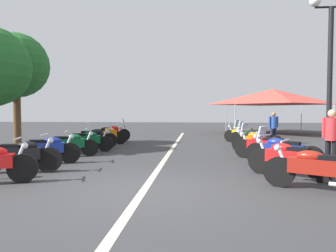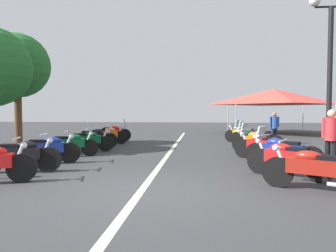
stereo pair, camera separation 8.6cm
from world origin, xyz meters
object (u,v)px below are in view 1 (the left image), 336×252
object	(u,v)px
bystander_0	(273,126)
roadside_tree_0	(16,66)
motorcycle_right_row_2	(282,151)
motorcycle_right_row_3	(264,146)
motorcycle_left_row_7	(111,133)
motorcycle_right_row_7	(243,134)
event_tent	(273,97)
bystander_1	(332,135)
motorcycle_left_row_1	(21,155)
motorcycle_left_row_3	(69,144)
motorcycle_left_row_6	(106,135)
motorcycle_right_row_5	(256,138)
motorcycle_right_row_4	(258,141)
motorcycle_left_row_2	(47,149)
motorcycle_left_row_5	(93,137)
motorcycle_right_row_6	(250,136)
motorcycle_right_row_1	(288,158)
motorcycle_left_row_4	(86,140)
street_lamp_twin_globe	(330,50)
motorcycle_right_row_0	(318,169)

from	to	relation	value
bystander_0	roadside_tree_0	size ratio (longest dim) A/B	0.31
motorcycle_right_row_2	roadside_tree_0	bearing A→B (deg)	9.87
motorcycle_right_row_3	bystander_0	xyz separation A→B (m)	(5.01, -1.50, 0.44)
motorcycle_left_row_7	motorcycle_right_row_3	world-z (taller)	motorcycle_left_row_7
motorcycle_right_row_7	event_tent	bearing A→B (deg)	-78.63
bystander_1	roadside_tree_0	distance (m)	12.83
motorcycle_left_row_1	motorcycle_left_row_3	world-z (taller)	motorcycle_left_row_3
motorcycle_left_row_6	roadside_tree_0	size ratio (longest dim) A/B	0.39
motorcycle_right_row_3	motorcycle_right_row_7	bearing A→B (deg)	-54.63
motorcycle_right_row_3	motorcycle_right_row_5	world-z (taller)	motorcycle_right_row_3
motorcycle_right_row_4	bystander_0	distance (m)	3.78
motorcycle_right_row_7	roadside_tree_0	size ratio (longest dim) A/B	0.35
motorcycle_right_row_4	motorcycle_right_row_3	bearing A→B (deg)	116.29
motorcycle_left_row_2	motorcycle_left_row_5	xyz separation A→B (m)	(4.16, 0.03, 0.00)
motorcycle_right_row_6	bystander_0	size ratio (longest dim) A/B	1.19
motorcycle_left_row_2	bystander_1	distance (m)	8.10
bystander_0	event_tent	xyz separation A→B (m)	(7.30, -1.66, 1.74)
motorcycle_left_row_2	motorcycle_right_row_1	xyz separation A→B (m)	(-1.29, -6.68, 0.02)
motorcycle_left_row_4	motorcycle_right_row_7	size ratio (longest dim) A/B	1.17
motorcycle_right_row_7	bystander_0	xyz separation A→B (m)	(-0.59, -1.38, 0.45)
bystander_1	motorcycle_left_row_6	bearing A→B (deg)	-75.25
motorcycle_left_row_2	motorcycle_left_row_6	world-z (taller)	motorcycle_left_row_6
bystander_1	bystander_0	bearing A→B (deg)	-129.61
street_lamp_twin_globe	motorcycle_left_row_1	bearing A→B (deg)	102.29
street_lamp_twin_globe	motorcycle_left_row_4	bearing A→B (deg)	73.45
motorcycle_right_row_3	motorcycle_right_row_4	distance (m)	1.52
motorcycle_left_row_2	motorcycle_right_row_3	size ratio (longest dim) A/B	1.08
motorcycle_left_row_3	motorcycle_right_row_4	distance (m)	6.91
motorcycle_left_row_4	event_tent	world-z (taller)	event_tent
motorcycle_left_row_3	motorcycle_right_row_7	xyz separation A→B (m)	(5.58, -6.75, -0.00)
motorcycle_left_row_2	event_tent	bearing A→B (deg)	37.65
motorcycle_left_row_5	motorcycle_right_row_4	size ratio (longest dim) A/B	1.09
motorcycle_left_row_4	roadside_tree_0	bearing A→B (deg)	144.33
motorcycle_right_row_1	motorcycle_left_row_2	bearing A→B (deg)	26.98
motorcycle_left_row_1	motorcycle_left_row_4	bearing A→B (deg)	76.39
motorcycle_left_row_7	motorcycle_right_row_6	distance (m)	7.10
motorcycle_right_row_4	bystander_0	xyz separation A→B (m)	(3.49, -1.39, 0.44)
motorcycle_right_row_6	motorcycle_left_row_1	bearing A→B (deg)	75.05
motorcycle_right_row_3	motorcycle_right_row_0	bearing A→B (deg)	129.58
motorcycle_left_row_6	bystander_0	distance (m)	8.13
motorcycle_right_row_2	motorcycle_right_row_5	distance (m)	4.12
motorcycle_right_row_6	street_lamp_twin_globe	xyz separation A→B (m)	(-5.34, -1.34, 2.88)
motorcycle_right_row_0	bystander_1	distance (m)	2.62
motorcycle_right_row_4	motorcycle_left_row_7	bearing A→B (deg)	0.11
motorcycle_right_row_6	bystander_0	bearing A→B (deg)	-121.15
motorcycle_right_row_3	street_lamp_twin_globe	world-z (taller)	street_lamp_twin_globe
motorcycle_left_row_7	roadside_tree_0	distance (m)	5.46
event_tent	motorcycle_right_row_2	bearing A→B (deg)	167.87
motorcycle_left_row_7	bystander_1	world-z (taller)	bystander_1
motorcycle_right_row_7	event_tent	xyz separation A→B (m)	(6.71, -3.04, 2.19)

